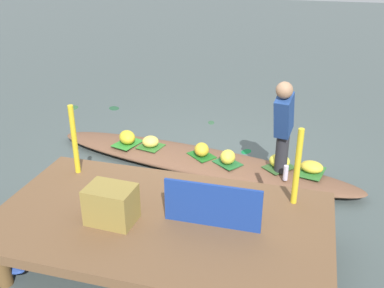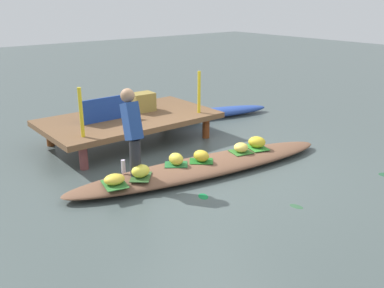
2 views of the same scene
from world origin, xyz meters
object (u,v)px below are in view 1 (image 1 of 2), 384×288
Objects in this scene: banana_bunch_1 at (202,150)px; water_bottle at (286,173)px; banana_bunch_5 at (312,167)px; vendor_boat at (198,160)px; banana_bunch_4 at (127,137)px; vendor_person at (283,122)px; banana_bunch_3 at (150,142)px; banana_bunch_0 at (280,161)px; market_banner at (212,205)px; produce_crate at (111,204)px; banana_bunch_2 at (228,157)px.

water_bottle reaches higher than banana_bunch_1.
vendor_boat is at bearing -3.86° from banana_bunch_5.
vendor_person is at bearing 171.62° from banana_bunch_4.
vendor_boat is 18.99× the size of banana_bunch_3.
banana_bunch_0 is at bearing 176.37° from banana_bunch_1.
vendor_person is 1.38× the size of market_banner.
produce_crate reaches higher than banana_bunch_0.
market_banner reaches higher than banana_bunch_0.
market_banner is (0.87, 1.91, 0.45)m from banana_bunch_5.
market_banner is at bearing 65.50° from banana_bunch_5.
banana_bunch_5 is 0.66× the size of produce_crate.
market_banner is at bearing 117.03° from vendor_boat.
banana_bunch_1 is 1.04× the size of banana_bunch_2.
vendor_person reaches higher than banana_bunch_1.
water_bottle is (0.31, 0.29, 0.02)m from banana_bunch_5.
banana_bunch_3 is at bearing -56.78° from market_banner.
banana_bunch_0 reaches higher than banana_bunch_3.
banana_bunch_3 is 0.37m from banana_bunch_4.
vendor_boat is 5.02× the size of market_banner.
vendor_boat is at bearing -12.33° from vendor_person.
vendor_person is (-1.86, 0.32, 0.62)m from banana_bunch_3.
banana_bunch_4 is 1.02× the size of banana_bunch_5.
market_banner is at bearing 70.82° from water_bottle.
banana_bunch_1 is 0.21× the size of vendor_person.
water_bottle is (-1.95, 0.46, 0.01)m from banana_bunch_3.
banana_bunch_1 is at bearing -18.53° from banana_bunch_2.
market_banner is at bearing 96.56° from banana_bunch_2.
banana_bunch_5 is (-1.53, 0.10, 0.17)m from vendor_boat.
banana_bunch_4 reaches higher than vendor_boat.
vendor_person is at bearing -57.70° from water_bottle.
banana_bunch_4 is (1.15, -0.10, 0.01)m from banana_bunch_1.
vendor_boat is 18.11× the size of banana_bunch_2.
banana_bunch_1 is (-0.06, 0.02, 0.19)m from vendor_boat.
water_bottle is 2.36m from produce_crate.
market_banner is (-0.21, 1.86, 0.43)m from banana_bunch_2.
vendor_person is (-0.68, 0.10, 0.61)m from banana_bunch_2.
banana_bunch_4 is at bearing -3.99° from banana_bunch_5.
banana_bunch_0 is 2.22m from banana_bunch_4.
produce_crate is at bearing 92.26° from vendor_boat.
banana_bunch_1 is 2.13m from market_banner.
market_banner is at bearing -168.87° from produce_crate.
vendor_boat is at bearing -18.47° from banana_bunch_2.
vendor_person is at bearing -105.42° from market_banner.
produce_crate is (1.38, 1.94, -0.21)m from vendor_person.
banana_bunch_5 is 2.78m from produce_crate.
produce_crate is (-0.84, 2.27, 0.39)m from banana_bunch_4.
banana_bunch_1 is 0.29× the size of market_banner.
market_banner reaches higher than banana_bunch_4.
banana_bunch_0 reaches higher than banana_bunch_5.
banana_bunch_2 reaches higher than banana_bunch_3.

